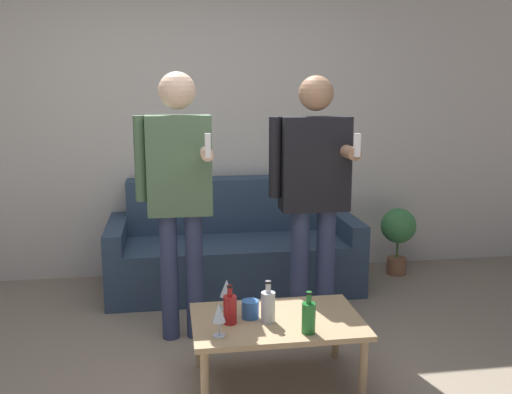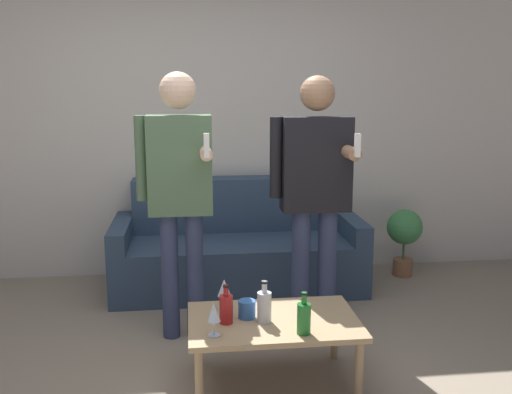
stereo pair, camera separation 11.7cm
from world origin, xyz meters
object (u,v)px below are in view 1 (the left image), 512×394
at_px(person_standing_right, 314,184).
at_px(bottle_orange, 268,306).
at_px(coffee_table, 277,326).
at_px(person_standing_left, 179,184).
at_px(couch, 233,249).

bearing_deg(person_standing_right, bottle_orange, -119.81).
relative_size(coffee_table, person_standing_right, 0.55).
bearing_deg(person_standing_left, coffee_table, -53.52).
distance_m(bottle_orange, person_standing_left, 1.01).
xyz_separation_m(person_standing_left, person_standing_right, (0.88, 0.05, -0.03)).
distance_m(couch, person_standing_left, 1.27).
bearing_deg(person_standing_right, couch, 115.93).
bearing_deg(coffee_table, person_standing_left, 126.48).
relative_size(couch, coffee_table, 2.15).
height_order(couch, person_standing_right, person_standing_right).
bearing_deg(person_standing_right, coffee_table, -117.65).
bearing_deg(coffee_table, couch, 91.97).
bearing_deg(couch, coffee_table, -88.03).
relative_size(couch, person_standing_right, 1.18).
distance_m(coffee_table, bottle_orange, 0.15).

